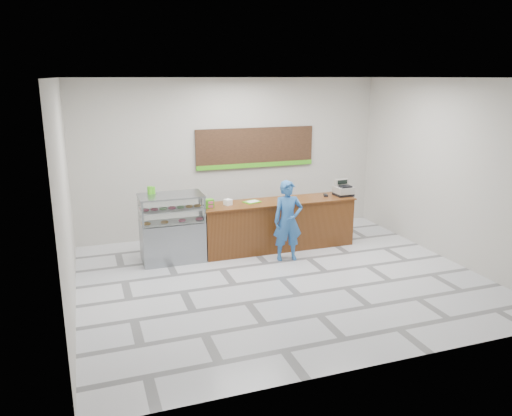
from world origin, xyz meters
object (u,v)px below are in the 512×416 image
object	(u,v)px
sales_counter	(278,224)
display_case	(172,227)
cash_register	(343,190)
serving_tray	(252,202)
customer	(288,221)

from	to	relation	value
sales_counter	display_case	distance (m)	2.23
cash_register	display_case	bearing A→B (deg)	178.07
cash_register	serving_tray	bearing A→B (deg)	176.18
display_case	customer	bearing A→B (deg)	-17.79
serving_tray	customer	xyz separation A→B (m)	(0.48, -0.75, -0.24)
sales_counter	cash_register	world-z (taller)	cash_register
display_case	cash_register	xyz separation A→B (m)	(3.72, -0.02, 0.48)
display_case	customer	world-z (taller)	customer
display_case	customer	size ratio (longest dim) A/B	0.84
sales_counter	cash_register	bearing A→B (deg)	-0.86
sales_counter	cash_register	distance (m)	1.63
display_case	serving_tray	size ratio (longest dim) A/B	3.46
sales_counter	customer	size ratio (longest dim) A/B	2.05
display_case	serving_tray	bearing A→B (deg)	1.99
sales_counter	serving_tray	size ratio (longest dim) A/B	8.48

